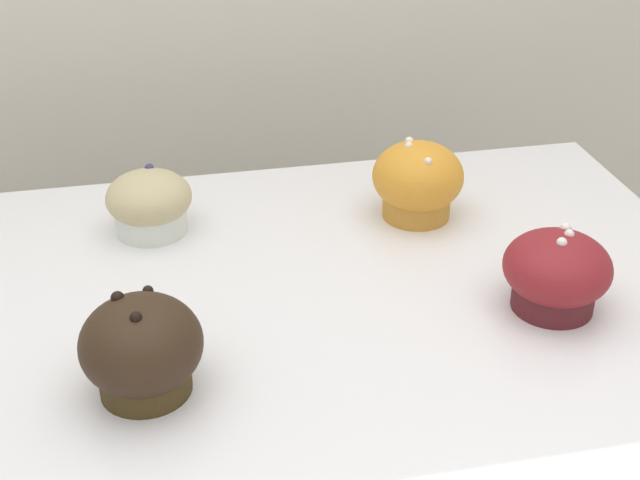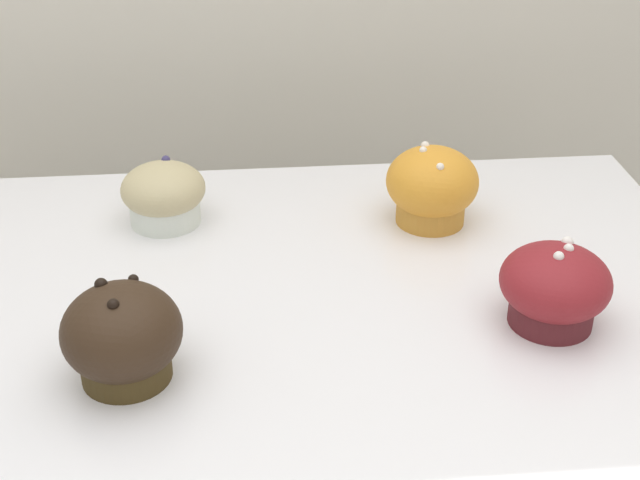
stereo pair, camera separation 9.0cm
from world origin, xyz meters
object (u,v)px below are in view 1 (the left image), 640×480
at_px(muffin_front_center, 149,203).
at_px(muffin_back_left, 556,273).
at_px(muffin_back_right, 142,350).
at_px(muffin_front_left, 418,181).

distance_m(muffin_front_center, muffin_back_left, 0.45).
distance_m(muffin_front_center, muffin_back_right, 0.28).
bearing_deg(muffin_front_center, muffin_front_left, -4.92).
relative_size(muffin_front_center, muffin_back_right, 0.92).
height_order(muffin_front_center, muffin_back_left, muffin_back_left).
relative_size(muffin_back_right, muffin_front_left, 0.99).
relative_size(muffin_back_left, muffin_front_left, 1.00).
distance_m(muffin_back_left, muffin_front_left, 0.22).
xyz_separation_m(muffin_front_center, muffin_back_left, (0.38, -0.24, 0.00)).
height_order(muffin_front_center, muffin_back_right, muffin_back_right).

